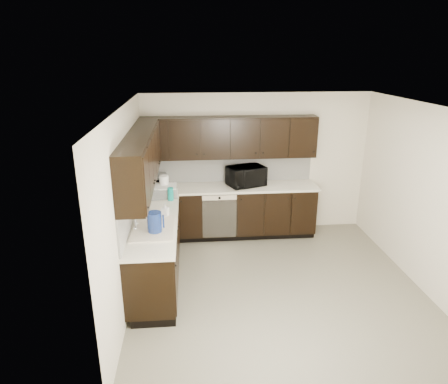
% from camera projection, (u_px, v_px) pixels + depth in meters
% --- Properties ---
extents(floor, '(4.00, 4.00, 0.00)m').
position_uv_depth(floor, '(276.00, 285.00, 5.69)').
color(floor, gray).
rests_on(floor, ground).
extents(ceiling, '(4.00, 4.00, 0.00)m').
position_uv_depth(ceiling, '(285.00, 107.00, 4.87)').
color(ceiling, white).
rests_on(ceiling, wall_back).
extents(wall_back, '(4.00, 0.02, 2.50)m').
position_uv_depth(wall_back, '(256.00, 164.00, 7.16)').
color(wall_back, silver).
rests_on(wall_back, floor).
extents(wall_left, '(0.02, 4.00, 2.50)m').
position_uv_depth(wall_left, '(127.00, 208.00, 5.11)').
color(wall_left, silver).
rests_on(wall_left, floor).
extents(wall_right, '(0.02, 4.00, 2.50)m').
position_uv_depth(wall_right, '(424.00, 198.00, 5.44)').
color(wall_right, silver).
rests_on(wall_right, floor).
extents(wall_front, '(4.00, 0.02, 2.50)m').
position_uv_depth(wall_front, '(332.00, 286.00, 3.39)').
color(wall_front, silver).
rests_on(wall_front, floor).
extents(lower_cabinets, '(3.00, 2.80, 0.90)m').
position_uv_depth(lower_cabinets, '(202.00, 229.00, 6.51)').
color(lower_cabinets, black).
rests_on(lower_cabinets, floor).
extents(countertop, '(3.03, 2.83, 0.04)m').
position_uv_depth(countertop, '(201.00, 200.00, 6.34)').
color(countertop, white).
rests_on(countertop, lower_cabinets).
extents(backsplash, '(3.00, 2.80, 0.48)m').
position_uv_depth(backsplash, '(188.00, 181.00, 6.44)').
color(backsplash, white).
rests_on(backsplash, countertop).
extents(upper_cabinets, '(3.00, 2.80, 0.70)m').
position_uv_depth(upper_cabinets, '(194.00, 146.00, 6.15)').
color(upper_cabinets, black).
rests_on(upper_cabinets, wall_back).
extents(dishwasher, '(0.58, 0.04, 0.78)m').
position_uv_depth(dishwasher, '(219.00, 214.00, 6.78)').
color(dishwasher, beige).
rests_on(dishwasher, lower_cabinets).
extents(sink, '(0.54, 0.82, 0.42)m').
position_uv_depth(sink, '(153.00, 233.00, 5.25)').
color(sink, beige).
rests_on(sink, countertop).
extents(microwave, '(0.72, 0.61, 0.34)m').
position_uv_depth(microwave, '(246.00, 176.00, 6.92)').
color(microwave, black).
rests_on(microwave, countertop).
extents(soap_bottle_a, '(0.12, 0.12, 0.20)m').
position_uv_depth(soap_bottle_a, '(165.00, 210.00, 5.60)').
color(soap_bottle_a, gray).
rests_on(soap_bottle_a, countertop).
extents(soap_bottle_b, '(0.10, 0.10, 0.23)m').
position_uv_depth(soap_bottle_b, '(143.00, 205.00, 5.75)').
color(soap_bottle_b, gray).
rests_on(soap_bottle_b, countertop).
extents(toaster_oven, '(0.42, 0.35, 0.24)m').
position_uv_depth(toaster_oven, '(157.00, 182.00, 6.78)').
color(toaster_oven, '#B6B6B8').
rests_on(toaster_oven, countertop).
extents(storage_bin, '(0.51, 0.42, 0.18)m').
position_uv_depth(storage_bin, '(162.00, 191.00, 6.40)').
color(storage_bin, white).
rests_on(storage_bin, countertop).
extents(blue_pitcher, '(0.22, 0.22, 0.28)m').
position_uv_depth(blue_pitcher, '(155.00, 223.00, 5.08)').
color(blue_pitcher, navy).
rests_on(blue_pitcher, countertop).
extents(teal_tumbler, '(0.12, 0.12, 0.21)m').
position_uv_depth(teal_tumbler, '(171.00, 194.00, 6.24)').
color(teal_tumbler, '#0C8E87').
rests_on(teal_tumbler, countertop).
extents(paper_towel_roll, '(0.17, 0.17, 0.32)m').
position_uv_depth(paper_towel_roll, '(164.00, 185.00, 6.46)').
color(paper_towel_roll, white).
rests_on(paper_towel_roll, countertop).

